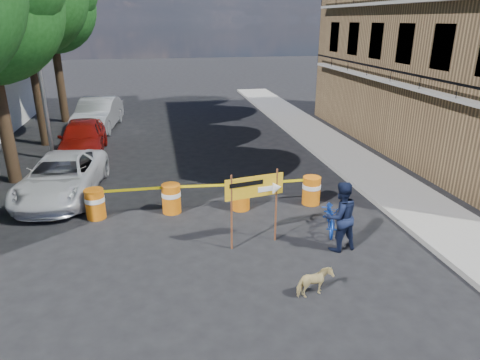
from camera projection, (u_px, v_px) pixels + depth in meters
name	position (u px, v px, depth m)	size (l,w,h in m)	color
ground	(234.00, 263.00, 10.35)	(120.00, 120.00, 0.00)	black
sidewalk_east	(360.00, 166.00, 16.95)	(2.40, 40.00, 0.15)	gray
tree_far	(50.00, 6.00, 22.57)	(5.04, 4.80, 8.84)	#332316
streetlamp	(38.00, 51.00, 16.47)	(1.25, 0.18, 8.00)	gray
barrel_far_left	(95.00, 203.00, 12.52)	(0.58, 0.58, 0.90)	orange
barrel_mid_left	(171.00, 198.00, 12.90)	(0.58, 0.58, 0.90)	orange
barrel_mid_right	(241.00, 195.00, 13.12)	(0.58, 0.58, 0.90)	orange
barrel_far_right	(311.00, 190.00, 13.51)	(0.58, 0.58, 0.90)	orange
detour_sign	(262.00, 191.00, 10.74)	(1.54, 0.42, 2.01)	#592D19
pedestrian	(340.00, 216.00, 10.66)	(0.89, 0.69, 1.83)	#101832
bicycle	(332.00, 202.00, 11.68)	(0.59, 0.89, 1.70)	#153CAC
dog	(314.00, 283.00, 8.99)	(0.35, 0.77, 0.65)	#CDB875
suv_white	(62.00, 177.00, 14.05)	(2.23, 4.83, 1.34)	silver
sedan_red	(83.00, 138.00, 18.37)	(1.81, 4.49, 1.53)	maroon
sedan_silver	(98.00, 114.00, 22.67)	(1.75, 5.02, 1.65)	#B0B2B8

